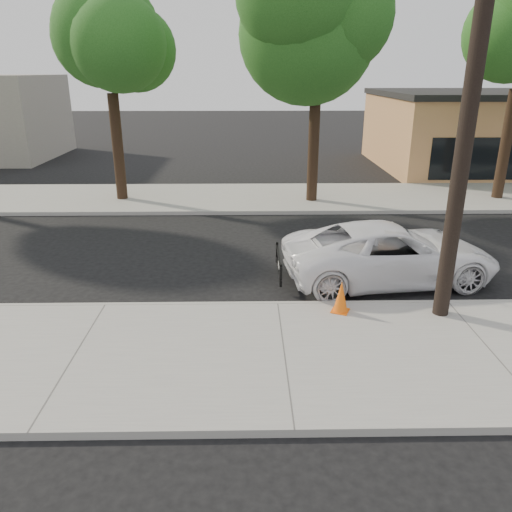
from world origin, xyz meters
The scene contains 9 objects.
ground centered at (0.00, 0.00, 0.00)m, with size 120.00×120.00×0.00m, color black.
near_sidewalk centered at (0.00, -4.30, 0.07)m, with size 90.00×4.40×0.15m, color gray.
far_sidewalk centered at (0.00, 8.50, 0.07)m, with size 90.00×5.00×0.15m, color gray.
curb_near centered at (0.00, -2.10, 0.07)m, with size 90.00×0.12×0.16m, color #9E9B93.
utility_pole centered at (3.60, -2.70, 4.70)m, with size 1.40×0.34×9.00m.
tree_b centered at (-5.81, 8.06, 6.15)m, with size 4.34×4.20×8.45m.
tree_c centered at (2.22, 7.64, 6.91)m, with size 4.96×4.80×9.55m.
police_cruiser centered at (3.02, -0.46, 0.77)m, with size 2.55×5.52×1.54m, color white.
traffic_cone centered at (1.38, -2.57, 0.50)m, with size 0.49×0.49×0.72m.
Camera 1 is at (-0.69, -12.61, 5.22)m, focal length 35.00 mm.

